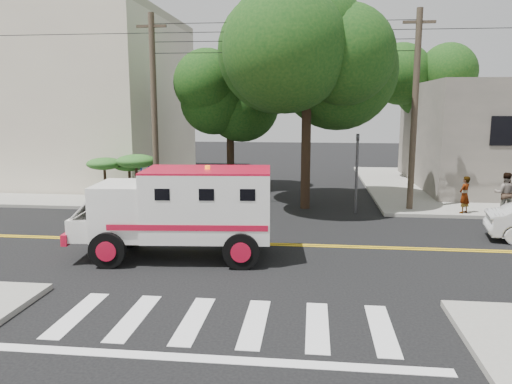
# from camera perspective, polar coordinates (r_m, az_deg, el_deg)

# --- Properties ---
(ground) EXTENTS (100.00, 100.00, 0.00)m
(ground) POSITION_cam_1_polar(r_m,az_deg,el_deg) (17.72, 0.36, -5.96)
(ground) COLOR black
(ground) RESTS_ON ground
(sidewalk_ne) EXTENTS (17.00, 17.00, 0.15)m
(sidewalk_ne) POSITION_cam_1_polar(r_m,az_deg,el_deg) (32.96, 27.18, 0.45)
(sidewalk_ne) COLOR gray
(sidewalk_ne) RESTS_ON ground
(sidewalk_nw) EXTENTS (17.00, 17.00, 0.15)m
(sidewalk_nw) POSITION_cam_1_polar(r_m,az_deg,el_deg) (34.43, -19.99, 1.30)
(sidewalk_nw) COLOR gray
(sidewalk_nw) RESTS_ON ground
(building_left) EXTENTS (16.00, 14.00, 10.00)m
(building_left) POSITION_cam_1_polar(r_m,az_deg,el_deg) (36.35, -22.27, 9.62)
(building_left) COLOR beige
(building_left) RESTS_ON sidewalk_nw
(utility_pole_left) EXTENTS (0.28, 0.28, 9.00)m
(utility_pole_left) POSITION_cam_1_polar(r_m,az_deg,el_deg) (24.13, -11.54, 8.87)
(utility_pole_left) COLOR #382D23
(utility_pole_left) RESTS_ON ground
(utility_pole_right) EXTENTS (0.28, 0.28, 9.00)m
(utility_pole_right) POSITION_cam_1_polar(r_m,az_deg,el_deg) (23.59, 17.66, 8.59)
(utility_pole_right) COLOR #382D23
(utility_pole_right) RESTS_ON ground
(tree_main) EXTENTS (6.08, 5.70, 9.85)m
(tree_main) POSITION_cam_1_polar(r_m,az_deg,el_deg) (23.29, 7.02, 15.61)
(tree_main) COLOR black
(tree_main) RESTS_ON ground
(tree_left) EXTENTS (4.48, 4.20, 7.70)m
(tree_left) POSITION_cam_1_polar(r_m,az_deg,el_deg) (29.11, -2.44, 11.60)
(tree_left) COLOR black
(tree_left) RESTS_ON ground
(tree_right) EXTENTS (4.80, 4.50, 8.20)m
(tree_right) POSITION_cam_1_polar(r_m,az_deg,el_deg) (33.50, 19.00, 11.48)
(tree_right) COLOR black
(tree_right) RESTS_ON ground
(traffic_signal) EXTENTS (0.15, 0.18, 3.60)m
(traffic_signal) POSITION_cam_1_polar(r_m,az_deg,el_deg) (22.79, 11.46, 3.09)
(traffic_signal) COLOR #3F3F42
(traffic_signal) RESTS_ON ground
(accessibility_sign) EXTENTS (0.45, 0.10, 2.02)m
(accessibility_sign) POSITION_cam_1_polar(r_m,az_deg,el_deg) (24.73, -12.49, 1.56)
(accessibility_sign) COLOR #3F3F42
(accessibility_sign) RESTS_ON ground
(palm_planter) EXTENTS (3.52, 2.63, 2.36)m
(palm_planter) POSITION_cam_1_polar(r_m,az_deg,el_deg) (25.54, -14.82, 2.35)
(palm_planter) COLOR #1E3314
(palm_planter) RESTS_ON sidewalk_nw
(armored_truck) EXTENTS (6.48, 3.01, 2.87)m
(armored_truck) POSITION_cam_1_polar(r_m,az_deg,el_deg) (16.01, -8.39, -1.77)
(armored_truck) COLOR silver
(armored_truck) RESTS_ON ground
(pedestrian_a) EXTENTS (0.70, 0.70, 1.64)m
(pedestrian_a) POSITION_cam_1_polar(r_m,az_deg,el_deg) (23.74, 22.73, -0.28)
(pedestrian_a) COLOR gray
(pedestrian_a) RESTS_ON sidewalk_ne
(pedestrian_b) EXTENTS (1.03, 0.88, 1.83)m
(pedestrian_b) POSITION_cam_1_polar(r_m,az_deg,el_deg) (24.25, 26.56, -0.13)
(pedestrian_b) COLOR gray
(pedestrian_b) RESTS_ON sidewalk_ne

